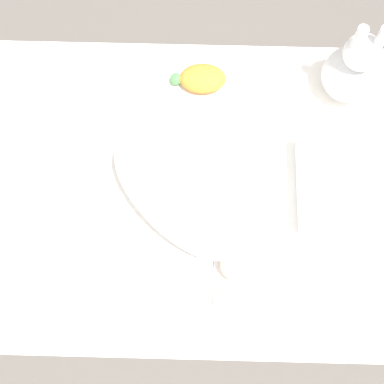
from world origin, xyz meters
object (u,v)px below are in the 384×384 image
object	(u,v)px
swaddled_baby	(178,202)
pillow	(365,185)
turtle_plush	(201,79)
bunny_plush	(353,69)

from	to	relation	value
swaddled_baby	pillow	bearing A→B (deg)	52.46
swaddled_baby	turtle_plush	size ratio (longest dim) A/B	2.66
swaddled_baby	bunny_plush	size ratio (longest dim) A/B	1.46
swaddled_baby	pillow	size ratio (longest dim) A/B	1.22
pillow	bunny_plush	size ratio (longest dim) A/B	1.20
pillow	bunny_plush	distance (m)	0.36
bunny_plush	swaddled_baby	bearing A→B (deg)	39.21
pillow	turtle_plush	distance (m)	0.62
swaddled_baby	bunny_plush	distance (m)	0.69
bunny_plush	pillow	bearing A→B (deg)	95.22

